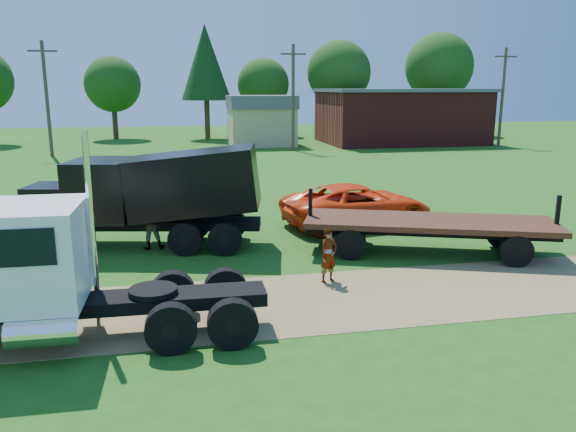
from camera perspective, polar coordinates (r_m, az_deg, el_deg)
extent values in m
plane|color=#1E5212|center=(15.08, 6.32, -8.25)|extent=(140.00, 140.00, 0.00)
cube|color=brown|center=(15.08, 6.32, -8.22)|extent=(120.00, 4.20, 0.01)
cube|color=black|center=(13.15, -18.71, -8.44)|extent=(7.41, 1.12, 0.30)
cylinder|color=black|center=(12.12, -11.81, -11.14)|extent=(1.09, 0.37, 1.08)
cylinder|color=black|center=(12.12, -11.81, -11.14)|extent=(0.39, 0.37, 0.38)
cylinder|color=black|center=(14.07, -11.61, -7.66)|extent=(1.09, 0.37, 1.08)
cylinder|color=black|center=(14.07, -11.61, -7.66)|extent=(0.39, 0.37, 0.38)
cylinder|color=black|center=(12.13, -5.65, -10.87)|extent=(1.09, 0.37, 1.08)
cylinder|color=black|center=(12.13, -5.65, -10.87)|extent=(0.39, 0.37, 0.38)
cylinder|color=black|center=(14.09, -6.36, -7.44)|extent=(1.09, 0.37, 1.08)
cylinder|color=black|center=(14.09, -6.36, -7.44)|extent=(0.39, 0.37, 0.38)
cube|color=white|center=(13.02, -24.47, -3.43)|extent=(2.13, 2.42, 2.07)
cube|color=black|center=(11.80, -26.03, -2.96)|extent=(1.48, 0.08, 0.74)
cube|color=black|center=(14.04, -23.49, -0.34)|extent=(1.48, 0.08, 0.74)
cylinder|color=white|center=(12.33, -23.57, -10.80)|extent=(1.39, 0.63, 0.59)
cylinder|color=white|center=(13.24, -19.26, -1.62)|extent=(0.14, 0.14, 4.53)
cylinder|color=black|center=(12.94, -13.56, -7.38)|extent=(1.11, 1.11, 0.12)
cube|color=black|center=(20.10, -14.46, -0.77)|extent=(8.13, 2.61, 0.30)
cylinder|color=black|center=(20.17, -23.55, -2.15)|extent=(1.16, 0.57, 1.11)
cylinder|color=black|center=(20.17, -23.55, -2.15)|extent=(0.46, 0.44, 0.39)
cylinder|color=black|center=(22.07, -21.41, -0.73)|extent=(1.16, 0.57, 1.11)
cylinder|color=black|center=(22.07, -21.41, -0.73)|extent=(0.46, 0.44, 0.39)
cylinder|color=black|center=(18.81, -10.42, -2.29)|extent=(1.16, 0.57, 1.11)
cylinder|color=black|center=(18.81, -10.42, -2.29)|extent=(0.46, 0.44, 0.39)
cylinder|color=black|center=(20.84, -9.40, -0.76)|extent=(1.16, 0.57, 1.11)
cylinder|color=black|center=(20.84, -9.40, -0.76)|extent=(0.46, 0.44, 0.39)
cylinder|color=black|center=(18.62, -6.43, -2.32)|extent=(1.16, 0.57, 1.11)
cylinder|color=black|center=(18.62, -6.43, -2.32)|extent=(0.46, 0.44, 0.39)
cylinder|color=black|center=(20.67, -5.80, -0.77)|extent=(1.16, 0.57, 1.11)
cylinder|color=black|center=(20.67, -5.80, -0.77)|extent=(0.46, 0.44, 0.39)
cube|color=black|center=(20.87, -22.41, 1.29)|extent=(2.13, 2.05, 1.21)
cube|color=white|center=(21.24, -24.68, 1.13)|extent=(0.38, 1.50, 1.01)
cube|color=black|center=(20.23, -18.27, 2.59)|extent=(2.47, 2.78, 2.02)
cube|color=black|center=(20.49, -21.00, 3.80)|extent=(0.45, 1.99, 0.81)
cube|color=black|center=(19.44, -9.49, 3.43)|extent=(4.83, 3.27, 2.46)
imported|color=#F13A0B|center=(22.63, 7.03, 1.14)|extent=(6.43, 3.79, 1.68)
cube|color=#392012|center=(19.16, 14.17, -0.61)|extent=(8.49, 5.12, 0.18)
cube|color=black|center=(19.22, 14.13, -1.35)|extent=(8.00, 3.79, 0.25)
cylinder|color=black|center=(18.18, 6.36, -2.84)|extent=(1.06, 0.64, 1.02)
cylinder|color=black|center=(20.25, 6.62, -1.21)|extent=(1.06, 0.64, 1.02)
cylinder|color=black|center=(18.71, 22.17, -3.29)|extent=(1.06, 0.64, 1.02)
cylinder|color=black|center=(20.72, 20.84, -1.66)|extent=(1.06, 0.64, 1.02)
cube|color=black|center=(19.07, 2.30, 1.28)|extent=(0.16, 0.16, 1.02)
cube|color=black|center=(19.85, 25.74, 0.45)|extent=(0.16, 0.16, 1.02)
imported|color=#999999|center=(15.94, 4.15, -4.03)|extent=(0.68, 0.59, 1.57)
imported|color=#999999|center=(19.73, -13.87, -0.64)|extent=(0.95, 0.77, 1.85)
cube|color=maroon|center=(57.95, 11.29, 9.79)|extent=(15.00, 10.00, 5.00)
cube|color=#555559|center=(57.88, 11.41, 12.41)|extent=(15.40, 10.40, 0.30)
cube|color=tan|center=(54.14, -2.71, 9.07)|extent=(6.00, 5.00, 3.60)
cube|color=#555559|center=(54.03, -2.74, 11.51)|extent=(6.20, 5.40, 1.20)
cylinder|color=#453727|center=(49.30, -23.29, 10.83)|extent=(0.28, 0.28, 9.00)
cube|color=#453727|center=(49.37, -23.68, 15.11)|extent=(2.20, 0.14, 0.14)
cylinder|color=#453727|center=(49.47, 0.52, 11.86)|extent=(0.28, 0.28, 9.00)
cube|color=#453727|center=(49.54, 0.53, 16.14)|extent=(2.20, 0.14, 0.14)
cylinder|color=#453727|center=(57.14, 20.94, 11.17)|extent=(0.28, 0.28, 9.00)
cube|color=#453727|center=(57.20, 21.24, 14.87)|extent=(2.20, 0.14, 0.14)
cylinder|color=#372916|center=(63.85, -17.14, 8.89)|extent=(0.56, 0.56, 3.10)
sphere|color=#114110|center=(63.73, -17.40, 12.66)|extent=(5.85, 5.85, 5.85)
cylinder|color=#372916|center=(61.48, -8.20, 9.69)|extent=(0.56, 0.56, 4.18)
cone|color=black|center=(61.44, -8.39, 15.20)|extent=(5.25, 5.25, 7.76)
cylinder|color=#372916|center=(65.52, -2.49, 9.53)|extent=(0.56, 0.56, 3.11)
sphere|color=#114110|center=(65.41, -2.53, 13.22)|extent=(5.87, 5.87, 5.87)
cylinder|color=#372916|center=(65.95, 5.10, 9.82)|extent=(0.56, 0.56, 3.82)
sphere|color=#114110|center=(65.88, 5.19, 14.33)|extent=(7.20, 7.20, 7.20)
cylinder|color=#372916|center=(70.53, 14.83, 9.80)|extent=(0.56, 0.56, 4.19)
sphere|color=#114110|center=(70.49, 15.10, 14.42)|extent=(7.91, 7.91, 7.91)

